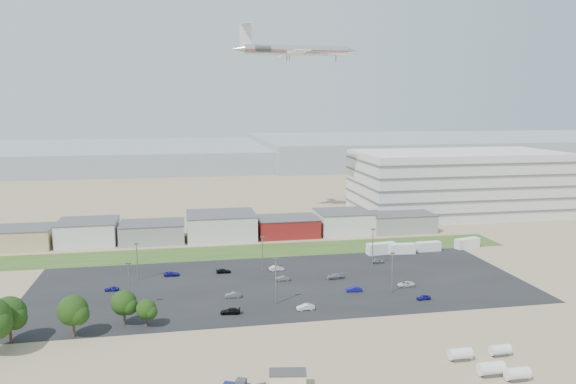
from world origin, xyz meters
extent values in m
plane|color=#937F5D|center=(0.00, 0.00, 0.00)|extent=(700.00, 700.00, 0.00)
cube|color=black|center=(5.00, 20.00, 0.01)|extent=(120.00, 50.00, 0.01)
cube|color=#2D481B|center=(0.00, 52.00, 0.01)|extent=(160.00, 16.00, 0.02)
cube|color=silver|center=(90.00, 95.00, 12.50)|extent=(80.00, 40.00, 25.00)
imported|color=silver|center=(34.32, 12.37, 0.59)|extent=(4.42, 2.33, 1.19)
imported|color=navy|center=(20.82, 11.11, 0.63)|extent=(3.90, 1.61, 1.25)
imported|color=navy|center=(34.61, 2.88, 0.55)|extent=(3.33, 1.53, 1.10)
imported|color=black|center=(-9.01, 2.36, 0.61)|extent=(4.41, 2.24, 1.23)
imported|color=#595B5E|center=(-7.53, 12.40, 0.60)|extent=(3.69, 1.52, 1.19)
imported|color=navy|center=(-35.29, 22.31, 0.56)|extent=(3.40, 1.61, 1.12)
imported|color=black|center=(-8.21, 31.62, 0.56)|extent=(3.88, 1.69, 1.11)
imported|color=#595B5E|center=(5.86, 22.49, 0.59)|extent=(3.67, 1.62, 1.17)
imported|color=#A5A5AA|center=(34.61, 32.95, 0.59)|extent=(3.56, 1.63, 1.18)
imported|color=navy|center=(-21.53, 31.60, 0.56)|extent=(4.10, 2.07, 1.11)
imported|color=silver|center=(5.78, 31.10, 0.65)|extent=(4.04, 1.70, 1.30)
imported|color=#A5A5AA|center=(19.05, 21.51, 0.65)|extent=(4.56, 2.05, 1.30)
imported|color=silver|center=(7.07, 1.72, 0.64)|extent=(3.94, 1.58, 1.27)
camera|label=1|loc=(-18.19, -110.52, 43.79)|focal=35.00mm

